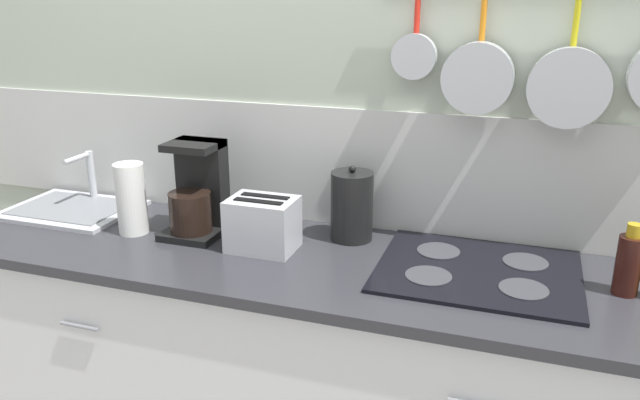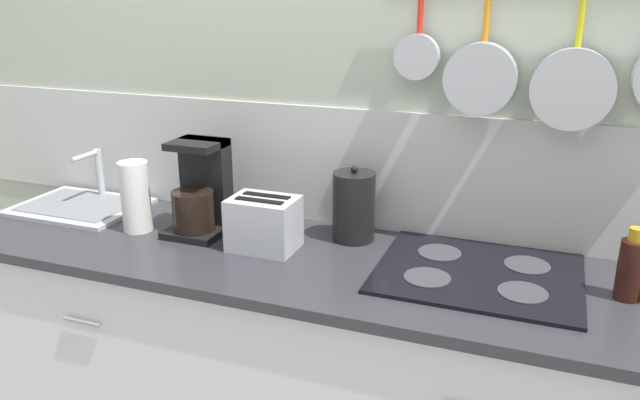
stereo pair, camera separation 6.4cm
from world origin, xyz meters
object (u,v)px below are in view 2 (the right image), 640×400
coffee_maker (201,195)px  toaster (264,223)px  bottle_vinegar (631,268)px  kettle (354,206)px  paper_towel_roll (136,197)px

coffee_maker → toaster: coffee_maker is taller
toaster → bottle_vinegar: bottle_vinegar is taller
toaster → kettle: size_ratio=0.90×
coffee_maker → toaster: 0.28m
kettle → coffee_maker: bearing=-167.6°
bottle_vinegar → paper_towel_roll: bearing=-178.4°
coffee_maker → kettle: 0.53m
toaster → kettle: (0.25, 0.18, 0.03)m
paper_towel_roll → toaster: bearing=1.2°
paper_towel_roll → bottle_vinegar: size_ratio=1.20×
toaster → bottle_vinegar: (1.08, 0.03, 0.00)m
toaster → kettle: bearing=36.0°
paper_towel_roll → toaster: size_ratio=1.07×
paper_towel_roll → bottle_vinegar: 1.56m
toaster → bottle_vinegar: 1.08m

